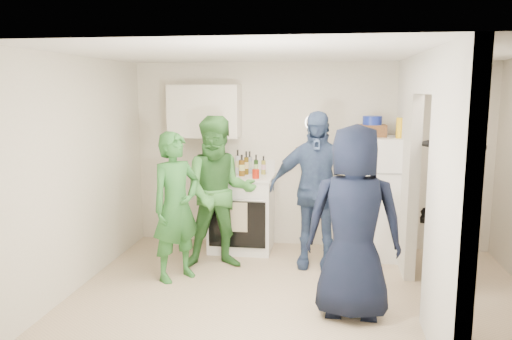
{
  "coord_description": "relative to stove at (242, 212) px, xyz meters",
  "views": [
    {
      "loc": [
        0.26,
        -5.05,
        2.15
      ],
      "look_at": [
        -0.54,
        0.4,
        1.25
      ],
      "focal_mm": 35.0,
      "sensor_mm": 36.0,
      "label": 1
    }
  ],
  "objects": [
    {
      "name": "bottle_b",
      "position": [
        -0.17,
        -0.09,
        0.66
      ],
      "size": [
        0.07,
        0.07,
        0.31
      ],
      "primitive_type": "cylinder",
      "color": "#1F4D19",
      "rests_on": "stove"
    },
    {
      "name": "bottle_h",
      "position": [
        -0.29,
        -0.14,
        0.67
      ],
      "size": [
        0.06,
        0.06,
        0.32
      ],
      "primitive_type": "cylinder",
      "color": "silver",
      "rests_on": "stove"
    },
    {
      "name": "spice_shelf",
      "position": [
        0.87,
        0.28,
        0.84
      ],
      "size": [
        0.35,
        0.08,
        0.03
      ],
      "primitive_type": "cube",
      "color": "olive",
      "rests_on": "wall_back"
    },
    {
      "name": "partition_pier_front",
      "position": [
        2.07,
        -2.47,
        0.74
      ],
      "size": [
        0.12,
        1.2,
        2.5
      ],
      "primitive_type": "cube",
      "color": "silver",
      "rests_on": "floor"
    },
    {
      "name": "bottle_g",
      "position": [
        0.28,
        0.13,
        0.63
      ],
      "size": [
        0.06,
        0.06,
        0.25
      ],
      "primitive_type": "cylinder",
      "color": "olive",
      "rests_on": "stove"
    },
    {
      "name": "red_cup",
      "position": [
        0.22,
        -0.2,
        0.57
      ],
      "size": [
        0.09,
        0.09,
        0.12
      ],
      "primitive_type": "cylinder",
      "color": "#B11E0B",
      "rests_on": "stove"
    },
    {
      "name": "person_green_center",
      "position": [
        -0.15,
        -0.71,
        0.41
      ],
      "size": [
        1.03,
        0.89,
        1.84
      ],
      "primitive_type": "imported",
      "rotation": [
        0.0,
        0.0,
        0.24
      ],
      "color": "#3F8339",
      "rests_on": "floor"
    },
    {
      "name": "floor",
      "position": [
        0.87,
        -1.37,
        -0.51
      ],
      "size": [
        4.8,
        4.8,
        0.0
      ],
      "primitive_type": "plane",
      "color": "#C5AF8B",
      "rests_on": "ground"
    },
    {
      "name": "yellow_cup_stack_stove",
      "position": [
        -0.12,
        -0.22,
        0.63
      ],
      "size": [
        0.09,
        0.09,
        0.25
      ],
      "primitive_type": "cylinder",
      "color": "#FFAA15",
      "rests_on": "stove"
    },
    {
      "name": "fridge",
      "position": [
        1.77,
        -0.03,
        0.27
      ],
      "size": [
        0.64,
        0.62,
        1.55
      ],
      "primitive_type": "cube",
      "color": "white",
      "rests_on": "floor"
    },
    {
      "name": "bottle_i",
      "position": [
        0.05,
        0.09,
        0.66
      ],
      "size": [
        0.06,
        0.06,
        0.31
      ],
      "primitive_type": "cylinder",
      "color": "#59460F",
      "rests_on": "stove"
    },
    {
      "name": "wall_left",
      "position": [
        -1.53,
        -1.37,
        0.74
      ],
      "size": [
        0.0,
        3.4,
        3.4
      ],
      "primitive_type": "plane",
      "rotation": [
        1.57,
        0.0,
        1.57
      ],
      "color": "silver",
      "rests_on": "floor"
    },
    {
      "name": "wall_back",
      "position": [
        0.87,
        0.33,
        0.74
      ],
      "size": [
        4.8,
        0.0,
        4.8
      ],
      "primitive_type": "plane",
      "rotation": [
        1.57,
        0.0,
        0.0
      ],
      "color": "silver",
      "rests_on": "floor"
    },
    {
      "name": "partition_pier_back",
      "position": [
        2.07,
        -0.27,
        0.74
      ],
      "size": [
        0.12,
        1.2,
        2.5
      ],
      "primitive_type": "cube",
      "color": "silver",
      "rests_on": "floor"
    },
    {
      "name": "partition_header",
      "position": [
        2.07,
        -1.37,
        1.79
      ],
      "size": [
        0.12,
        1.0,
        0.4
      ],
      "primitive_type": "cube",
      "color": "silver",
      "rests_on": "partition_pier_back"
    },
    {
      "name": "bottle_c",
      "position": [
        -0.08,
        0.17,
        0.67
      ],
      "size": [
        0.07,
        0.07,
        0.32
      ],
      "primitive_type": "cylinder",
      "color": "silver",
      "rests_on": "stove"
    },
    {
      "name": "person_denim",
      "position": [
        0.99,
        -0.5,
        0.44
      ],
      "size": [
        1.13,
        0.52,
        1.89
      ],
      "primitive_type": "imported",
      "rotation": [
        0.0,
        0.0,
        -0.05
      ],
      "color": "#3B5A82",
      "rests_on": "floor"
    },
    {
      "name": "bottle_a",
      "position": [
        -0.3,
        0.11,
        0.67
      ],
      "size": [
        0.08,
        0.08,
        0.32
      ],
      "primitive_type": "cylinder",
      "color": "brown",
      "rests_on": "stove"
    },
    {
      "name": "bottle_d",
      "position": [
        0.01,
        -0.04,
        0.65
      ],
      "size": [
        0.08,
        0.08,
        0.28
      ],
      "primitive_type": "cylinder",
      "color": "brown",
      "rests_on": "stove"
    },
    {
      "name": "ceiling",
      "position": [
        0.87,
        -1.37,
        1.99
      ],
      "size": [
        4.8,
        4.8,
        0.0
      ],
      "primitive_type": "plane",
      "rotation": [
        3.14,
        0.0,
        0.0
      ],
      "color": "white",
      "rests_on": "wall_back"
    },
    {
      "name": "person_green_left",
      "position": [
        -0.55,
        -1.15,
        0.34
      ],
      "size": [
        0.7,
        0.73,
        1.68
      ],
      "primitive_type": "imported",
      "rotation": [
        0.0,
        0.0,
        0.9
      ],
      "color": "#2D6C2B",
      "rests_on": "floor"
    },
    {
      "name": "yellow_cup_stack_top",
      "position": [
        1.99,
        -0.13,
        1.17
      ],
      "size": [
        0.09,
        0.09,
        0.25
      ],
      "primitive_type": "cylinder",
      "color": "yellow",
      "rests_on": "fridge"
    },
    {
      "name": "stove",
      "position": [
        0.0,
        0.0,
        0.0
      ],
      "size": [
        0.85,
        0.71,
        1.01
      ],
      "primitive_type": "cube",
      "color": "white",
      "rests_on": "floor"
    },
    {
      "name": "person_nook",
      "position": [
        2.42,
        -1.0,
        0.4
      ],
      "size": [
        0.91,
        1.28,
        1.81
      ],
      "primitive_type": "imported",
      "rotation": [
        0.0,
        0.0,
        -1.36
      ],
      "color": "black",
      "rests_on": "floor"
    },
    {
      "name": "wicker_basket",
      "position": [
        1.67,
        0.02,
        1.12
      ],
      "size": [
        0.35,
        0.25,
        0.15
      ],
      "primitive_type": "cube",
      "color": "brown",
      "rests_on": "fridge"
    },
    {
      "name": "wall_front",
      "position": [
        0.87,
        -3.07,
        0.74
      ],
      "size": [
        4.8,
        0.0,
        4.8
      ],
      "primitive_type": "plane",
      "rotation": [
        -1.57,
        0.0,
        0.0
      ],
      "color": "silver",
      "rests_on": "floor"
    },
    {
      "name": "wall_clock",
      "position": [
        0.92,
        0.31,
        1.19
      ],
      "size": [
        0.22,
        0.02,
        0.22
      ],
      "primitive_type": "cylinder",
      "rotation": [
        1.57,
        0.0,
        0.0
      ],
      "color": "white",
      "rests_on": "wall_back"
    },
    {
      "name": "bottle_e",
      "position": [
        0.08,
        0.16,
        0.66
      ],
      "size": [
        0.06,
        0.06,
        0.3
      ],
      "primitive_type": "cylinder",
      "color": "#9098A0",
      "rests_on": "stove"
    },
    {
      "name": "bottle_f",
      "position": [
        0.19,
        0.04,
        0.64
      ],
      "size": [
        0.06,
        0.06,
        0.28
      ],
      "primitive_type": "cylinder",
      "color": "#1A3613",
      "rests_on": "stove"
    },
    {
      "name": "upper_cabinet",
      "position": [
        -0.53,
        0.15,
        1.34
      ],
      "size": [
        0.95,
        0.34,
        0.7
      ],
      "primitive_type": "cube",
      "color": "silver",
      "rests_on": "wall_back"
    },
    {
      "name": "blue_bowl",
      "position": [
        1.67,
        0.02,
        1.25
      ],
      "size": [
        0.24,
        0.24,
        0.11
      ],
      "primitive_type": "cylinder",
      "color": "navy",
      "rests_on": "wicker_basket"
    },
    {
      "name": "person_navy",
      "position": [
        1.38,
        -1.83,
        0.41
      ],
      "size": [
        0.93,
        0.63,
        1.84
      ],
      "primitive_type": "imported",
      "rotation": [
        0.0,
        0.0,
        -3.19
      ],
      "color": "black",
      "rests_on": "floor"
    }
  ]
}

